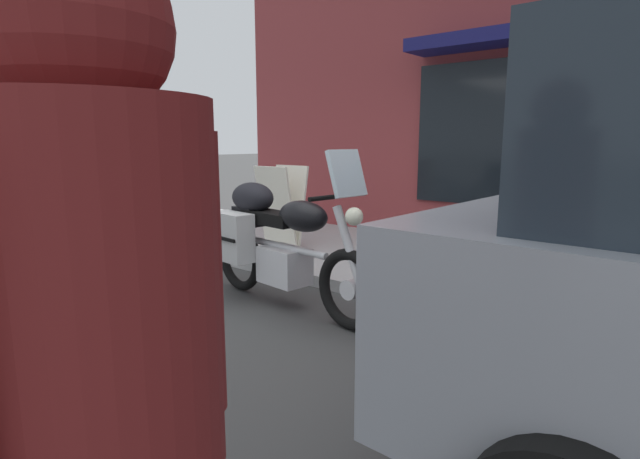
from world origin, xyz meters
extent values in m
plane|color=#3B3B3B|center=(0.00, 0.00, 0.00)|extent=(80.00, 80.00, 0.00)
torus|color=black|center=(0.51, 0.31, 0.32)|extent=(0.65, 0.16, 0.65)
cylinder|color=silver|center=(0.51, 0.31, 0.32)|extent=(0.17, 0.08, 0.16)
torus|color=black|center=(-0.96, 0.46, 0.32)|extent=(0.65, 0.16, 0.65)
cylinder|color=silver|center=(-0.96, 0.46, 0.32)|extent=(0.17, 0.08, 0.16)
cube|color=silver|center=(-0.27, 0.39, 0.37)|extent=(0.47, 0.35, 0.32)
cylinder|color=silver|center=(-0.22, 0.39, 0.54)|extent=(0.96, 0.16, 0.06)
ellipsoid|color=black|center=(-0.03, 0.36, 0.84)|extent=(0.55, 0.33, 0.26)
cube|color=black|center=(-0.44, 0.41, 0.78)|extent=(0.62, 0.30, 0.11)
cube|color=black|center=(-0.77, 0.44, 0.76)|extent=(0.30, 0.25, 0.18)
cylinder|color=silver|center=(0.51, 0.31, 0.64)|extent=(0.35, 0.11, 0.67)
cylinder|color=black|center=(0.39, 0.32, 1.04)|extent=(0.10, 0.62, 0.04)
cube|color=silver|center=(0.47, 0.31, 1.22)|extent=(0.18, 0.33, 0.35)
sphere|color=#EAEACC|center=(0.55, 0.30, 0.90)|extent=(0.14, 0.14, 0.14)
cube|color=#B4B4B4|center=(-0.75, 0.20, 0.60)|extent=(0.46, 0.25, 0.44)
cube|color=black|center=(-0.75, 0.09, 0.60)|extent=(0.37, 0.06, 0.03)
ellipsoid|color=black|center=(-0.72, 0.44, 0.94)|extent=(0.51, 0.37, 0.28)
torus|color=black|center=(-1.92, 0.33, 0.35)|extent=(0.69, 0.17, 0.69)
torus|color=black|center=(-2.92, 0.53, 0.35)|extent=(0.69, 0.17, 0.69)
cylinder|color=black|center=(-2.42, 0.43, 0.63)|extent=(0.56, 0.14, 0.04)
cylinder|color=black|center=(-2.62, 0.47, 0.47)|extent=(0.44, 0.12, 0.32)
cylinder|color=black|center=(-2.60, 0.46, 0.75)|extent=(0.03, 0.03, 0.30)
ellipsoid|color=black|center=(-2.60, 0.46, 0.91)|extent=(0.24, 0.14, 0.06)
cylinder|color=black|center=(-1.97, 0.34, 0.87)|extent=(0.12, 0.48, 0.03)
cylinder|color=maroon|center=(1.97, -2.34, 1.23)|extent=(0.45, 0.45, 0.59)
sphere|color=maroon|center=(1.97, -2.34, 1.63)|extent=(0.28, 0.28, 0.28)
sphere|color=tan|center=(1.91, -2.35, 1.63)|extent=(0.17, 0.17, 0.17)
cylinder|color=maroon|center=(1.92, -2.12, 1.20)|extent=(0.10, 0.10, 0.56)
cube|color=silver|center=(-1.67, 1.69, 0.64)|extent=(0.55, 0.21, 1.03)
cube|color=silver|center=(-1.67, 1.91, 0.64)|extent=(0.55, 0.21, 1.03)
camera|label=1|loc=(2.72, -2.69, 1.46)|focal=27.89mm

